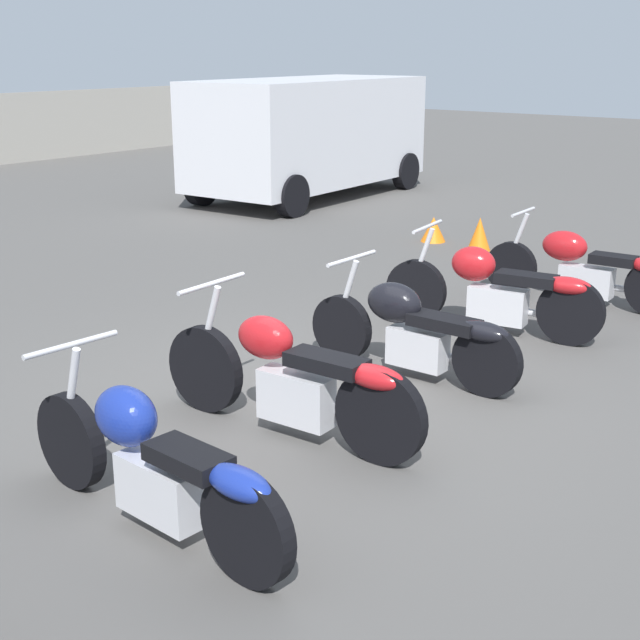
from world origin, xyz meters
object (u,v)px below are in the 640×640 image
Objects in this scene: traffic_cone_near at (479,234)px; motorcycle_slot_4 at (495,290)px; motorcycle_slot_3 at (415,330)px; parked_van at (309,132)px; motorcycle_slot_1 at (154,464)px; traffic_cone_far at (433,229)px; motorcycle_slot_5 at (584,268)px; motorcycle_slot_2 at (293,379)px.

motorcycle_slot_4 is at bearing -149.72° from traffic_cone_near.
parked_van reaches higher than motorcycle_slot_3.
traffic_cone_far is (7.87, 2.88, -0.25)m from motorcycle_slot_1.
parked_van reaches higher than motorcycle_slot_5.
parked_van is 10.98× the size of traffic_cone_near.
motorcycle_slot_4 reaches higher than traffic_cone_far.
motorcycle_slot_5 is 6.06× the size of traffic_cone_far.
traffic_cone_near is at bearing -98.76° from traffic_cone_far.
traffic_cone_far is at bearing 28.92° from motorcycle_slot_3.
motorcycle_slot_4 is at bearing 6.93° from motorcycle_slot_1.
motorcycle_slot_4 is (4.55, 0.21, 0.00)m from motorcycle_slot_1.
traffic_cone_near is at bearing 22.14° from motorcycle_slot_4.
motorcycle_slot_2 is at bearing -54.76° from parked_van.
traffic_cone_far is at bearing 24.31° from motorcycle_slot_1.
parked_van is at bearing 43.54° from motorcycle_slot_3.
motorcycle_slot_3 is 9.54m from parked_van.
parked_van is (5.34, 6.54, 0.76)m from motorcycle_slot_4.
motorcycle_slot_4 is at bearing 1.20° from motorcycle_slot_3.
motorcycle_slot_2 is 4.91× the size of traffic_cone_near.
motorcycle_slot_3 is at bearing 7.54° from motorcycle_slot_1.
traffic_cone_far is (0.12, 0.80, -0.05)m from traffic_cone_near.
motorcycle_slot_1 is at bearing -159.92° from traffic_cone_far.
parked_van is at bearing 65.32° from traffic_cone_near.
motorcycle_slot_3 is 0.92× the size of motorcycle_slot_4.
motorcycle_slot_4 is 1.01× the size of motorcycle_slot_5.
motorcycle_slot_5 is at bearing 3.56° from motorcycle_slot_1.
motorcycle_slot_5 reaches higher than traffic_cone_near.
traffic_cone_near is at bearing 19.25° from motorcycle_slot_1.
motorcycle_slot_3 reaches higher than motorcycle_slot_5.
traffic_cone_near is at bearing 21.72° from motorcycle_slot_3.
motorcycle_slot_2 is at bearing 178.12° from motorcycle_slot_3.
motorcycle_slot_4 is at bearing 166.34° from motorcycle_slot_5.
motorcycle_slot_2 is 1.54m from motorcycle_slot_3.
motorcycle_slot_1 is 0.44× the size of parked_van.
motorcycle_slot_3 is (1.54, -0.04, -0.02)m from motorcycle_slot_2.
motorcycle_slot_1 is at bearing -58.32° from parked_van.
motorcycle_slot_4 is (3.06, -0.00, -0.01)m from motorcycle_slot_2.
motorcycle_slot_1 reaches higher than motorcycle_slot_3.
motorcycle_slot_1 is at bearing 176.46° from motorcycle_slot_5.
motorcycle_slot_1 is at bearing -173.97° from motorcycle_slot_2.
traffic_cone_near is (7.75, 2.08, -0.20)m from motorcycle_slot_1.
parked_van is (3.85, 6.83, 0.78)m from motorcycle_slot_5.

